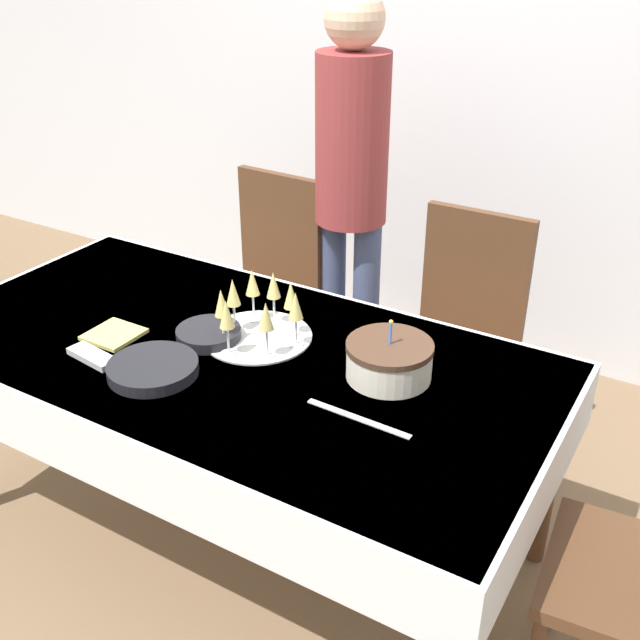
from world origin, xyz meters
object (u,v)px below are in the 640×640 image
plate_stack_dessert (209,334)px  champagne_tray (258,313)px  dining_chair_far_right (460,332)px  dining_chair_far_left (266,281)px  birthday_cake (389,360)px  plate_stack_main (153,368)px  person_standing (351,171)px

plate_stack_dessert → champagne_tray: bearing=32.4°
dining_chair_far_right → plate_stack_dessert: 0.97m
dining_chair_far_left → dining_chair_far_right: size_ratio=1.00×
champagne_tray → dining_chair_far_right: bearing=61.0°
dining_chair_far_right → plate_stack_dessert: size_ratio=4.87×
birthday_cake → plate_stack_main: bearing=-150.3°
dining_chair_far_right → plate_stack_main: size_ratio=3.76×
champagne_tray → person_standing: 0.89m
dining_chair_far_right → champagne_tray: (-0.39, -0.71, 0.29)m
dining_chair_far_right → birthday_cake: 0.74m
birthday_cake → person_standing: 1.06m
plate_stack_main → birthday_cake: bearing=29.7°
champagne_tray → plate_stack_main: bearing=-113.5°
champagne_tray → dining_chair_far_left: bearing=123.4°
champagne_tray → birthday_cake: bearing=1.2°
champagne_tray → plate_stack_dessert: size_ratio=1.70×
plate_stack_dessert → person_standing: (-0.03, 0.94, 0.26)m
champagne_tray → plate_stack_dessert: champagne_tray is taller
plate_stack_main → plate_stack_dessert: 0.24m
plate_stack_main → dining_chair_far_left: bearing=107.8°
dining_chair_far_left → person_standing: size_ratio=0.58×
dining_chair_far_left → champagne_tray: 0.90m
plate_stack_dessert → dining_chair_far_left: bearing=113.3°
dining_chair_far_left → dining_chair_far_right: (0.86, 0.00, 0.00)m
birthday_cake → champagne_tray: same height
dining_chair_far_left → birthday_cake: size_ratio=3.96×
birthday_cake → plate_stack_dessert: 0.57m
plate_stack_dessert → person_standing: size_ratio=0.12×
dining_chair_far_right → person_standing: size_ratio=0.58×
dining_chair_far_right → champagne_tray: dining_chair_far_right is taller
birthday_cake → dining_chair_far_right: bearing=93.6°
dining_chair_far_left → dining_chair_far_right: 0.86m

